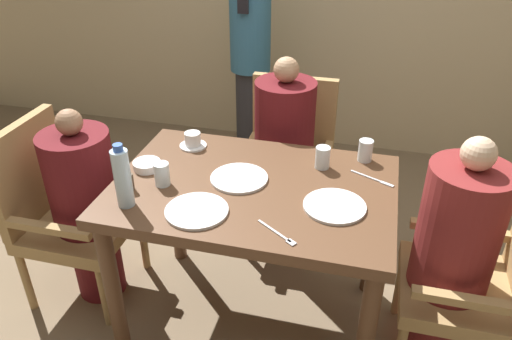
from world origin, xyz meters
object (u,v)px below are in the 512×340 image
object	(u,v)px
diner_in_right_chair	(452,257)
standing_host	(250,54)
teacup_with_saucer	(193,141)
water_bottle	(123,178)
glass_tall_mid	(323,157)
diner_in_far_chair	(284,155)
glass_tall_near	(365,151)
plate_main_left	(335,206)
plate_main_right	(239,178)
bowl_small	(147,165)
chair_right_side	(485,277)
chair_left_side	(62,208)
glass_tall_far	(162,174)
chair_far_side	(288,156)
diner_in_left_chair	(87,206)
plate_dessert_center	(197,211)

from	to	relation	value
diner_in_right_chair	standing_host	size ratio (longest dim) A/B	0.69
teacup_with_saucer	water_bottle	bearing A→B (deg)	-98.58
glass_tall_mid	diner_in_far_chair	bearing A→B (deg)	120.82
glass_tall_near	standing_host	bearing A→B (deg)	126.50
plate_main_left	diner_in_far_chair	bearing A→B (deg)	115.53
plate_main_right	bowl_small	world-z (taller)	bowl_small
plate_main_right	glass_tall_mid	bearing A→B (deg)	30.17
glass_tall_near	glass_tall_mid	world-z (taller)	same
chair_right_side	chair_left_side	bearing A→B (deg)	180.00
glass_tall_far	plate_main_left	bearing A→B (deg)	0.84
chair_far_side	chair_right_side	bearing A→B (deg)	-39.12
chair_far_side	diner_in_far_chair	distance (m)	0.17
glass_tall_mid	chair_right_side	bearing A→B (deg)	-16.93
plate_main_right	teacup_with_saucer	world-z (taller)	teacup_with_saucer
diner_in_left_chair	chair_far_side	world-z (taller)	diner_in_left_chair
chair_left_side	diner_in_right_chair	distance (m)	1.81
chair_left_side	chair_right_side	world-z (taller)	same
chair_far_side	standing_host	xyz separation A→B (m)	(-0.41, 0.68, 0.37)
plate_main_left	teacup_with_saucer	xyz separation A→B (m)	(-0.72, 0.34, 0.02)
chair_left_side	bowl_small	size ratio (longest dim) A/B	7.63
plate_main_left	glass_tall_far	xyz separation A→B (m)	(-0.72, -0.01, 0.04)
diner_in_left_chair	diner_in_right_chair	size ratio (longest dim) A/B	0.93
glass_tall_mid	diner_in_right_chair	bearing A→B (deg)	-20.84
standing_host	diner_in_right_chair	bearing A→B (deg)	-49.88
glass_tall_near	glass_tall_far	xyz separation A→B (m)	(-0.81, -0.42, 0.00)
teacup_with_saucer	plate_dessert_center	bearing A→B (deg)	-67.93
glass_tall_far	chair_left_side	bearing A→B (deg)	171.54
chair_far_side	glass_tall_mid	distance (m)	0.71
chair_left_side	glass_tall_near	xyz separation A→B (m)	(1.41, 0.33, 0.34)
bowl_small	glass_tall_far	distance (m)	0.16
diner_in_far_chair	diner_in_left_chair	bearing A→B (deg)	-142.02
glass_tall_mid	diner_in_left_chair	bearing A→B (deg)	-168.64
diner_in_far_chair	glass_tall_near	bearing A→B (deg)	-36.15
plate_main_right	plate_dessert_center	size ratio (longest dim) A/B	1.00
standing_host	glass_tall_far	xyz separation A→B (m)	(0.04, -1.56, -0.03)
diner_in_right_chair	plate_main_right	distance (m)	0.93
standing_host	glass_tall_near	world-z (taller)	standing_host
plate_dessert_center	glass_tall_mid	world-z (taller)	glass_tall_mid
standing_host	water_bottle	bearing A→B (deg)	-91.34
chair_right_side	plate_main_left	xyz separation A→B (m)	(-0.63, -0.08, 0.29)
chair_far_side	plate_dessert_center	bearing A→B (deg)	-98.94
plate_main_left	glass_tall_far	size ratio (longest dim) A/B	2.47
chair_right_side	plate_main_right	bearing A→B (deg)	178.46
teacup_with_saucer	glass_tall_near	distance (m)	0.81
plate_dessert_center	plate_main_left	bearing A→B (deg)	17.78
diner_in_far_chair	diner_in_right_chair	size ratio (longest dim) A/B	1.02
diner_in_left_chair	diner_in_right_chair	world-z (taller)	diner_in_right_chair
plate_dessert_center	water_bottle	size ratio (longest dim) A/B	0.92
glass_tall_mid	glass_tall_far	world-z (taller)	same
bowl_small	glass_tall_mid	bearing A→B (deg)	15.30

